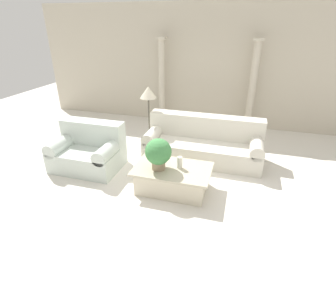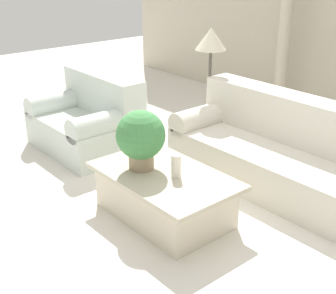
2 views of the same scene
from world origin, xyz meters
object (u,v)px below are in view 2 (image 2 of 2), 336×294
Objects in this scene: loveseat at (89,120)px; coffee_table at (164,195)px; potted_plant at (141,137)px; sofa_long at (285,154)px; floor_lamp at (211,48)px.

loveseat is 1.90m from coffee_table.
loveseat is 1.73m from potted_plant.
sofa_long is 4.47× the size of potted_plant.
floor_lamp is at bearing 52.94° from loveseat.
loveseat is 1.00× the size of coffee_table.
floor_lamp is at bearing 122.63° from coffee_table.
loveseat is at bearing 169.42° from coffee_table.
loveseat is 0.91× the size of floor_lamp.
coffee_table is 0.91× the size of floor_lamp.
floor_lamp is at bearing 115.01° from potted_plant.
coffee_table is at bearing -57.37° from floor_lamp.
floor_lamp reaches higher than potted_plant.
sofa_long is at bearing 76.90° from coffee_table.
floor_lamp reaches higher than sofa_long.
potted_plant is at bearing -14.75° from loveseat.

